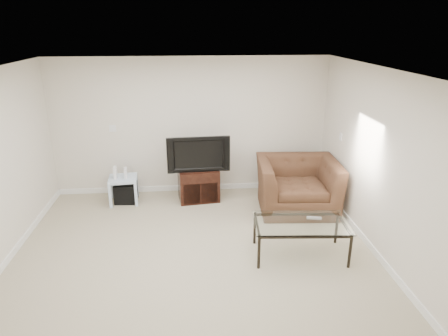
{
  "coord_description": "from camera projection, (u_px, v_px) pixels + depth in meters",
  "views": [
    {
      "loc": [
        -0.0,
        -4.63,
        3.02
      ],
      "look_at": [
        0.5,
        1.2,
        0.9
      ],
      "focal_mm": 32.0,
      "sensor_mm": 36.0,
      "label": 1
    }
  ],
  "objects": [
    {
      "name": "floor",
      "position": [
        195.0,
        262.0,
        5.36
      ],
      "size": [
        5.0,
        5.0,
        0.0
      ],
      "primitive_type": "plane",
      "color": "tan",
      "rests_on": "ground"
    },
    {
      "name": "ceiling",
      "position": [
        189.0,
        72.0,
        4.51
      ],
      "size": [
        5.0,
        5.0,
        0.0
      ],
      "primitive_type": "plane",
      "color": "white",
      "rests_on": "ground"
    },
    {
      "name": "wall_back",
      "position": [
        191.0,
        127.0,
        7.28
      ],
      "size": [
        5.0,
        0.02,
        2.5
      ],
      "primitive_type": "cube",
      "color": "silver",
      "rests_on": "ground"
    },
    {
      "name": "wall_right",
      "position": [
        386.0,
        170.0,
        5.14
      ],
      "size": [
        0.02,
        5.0,
        2.5
      ],
      "primitive_type": "cube",
      "color": "silver",
      "rests_on": "ground"
    },
    {
      "name": "plate_back",
      "position": [
        113.0,
        128.0,
        7.16
      ],
      "size": [
        0.12,
        0.02,
        0.12
      ],
      "primitive_type": "cube",
      "color": "white",
      "rests_on": "wall_back"
    },
    {
      "name": "plate_right_switch",
      "position": [
        341.0,
        137.0,
        6.64
      ],
      "size": [
        0.02,
        0.09,
        0.13
      ],
      "primitive_type": "cube",
      "color": "white",
      "rests_on": "wall_right"
    },
    {
      "name": "plate_right_outlet",
      "position": [
        342.0,
        196.0,
        6.68
      ],
      "size": [
        0.02,
        0.08,
        0.12
      ],
      "primitive_type": "cube",
      "color": "white",
      "rests_on": "wall_right"
    },
    {
      "name": "tv_stand",
      "position": [
        199.0,
        184.0,
        7.19
      ],
      "size": [
        0.76,
        0.57,
        0.59
      ],
      "primitive_type": null,
      "rotation": [
        0.0,
        0.0,
        0.12
      ],
      "color": "black",
      "rests_on": "floor"
    },
    {
      "name": "dvd_player",
      "position": [
        199.0,
        175.0,
        7.09
      ],
      "size": [
        0.38,
        0.29,
        0.05
      ],
      "primitive_type": "cube",
      "rotation": [
        0.0,
        0.0,
        0.12
      ],
      "color": "black",
      "rests_on": "tv_stand"
    },
    {
      "name": "television",
      "position": [
        198.0,
        153.0,
        6.96
      ],
      "size": [
        1.02,
        0.26,
        0.63
      ],
      "primitive_type": "imported",
      "rotation": [
        0.0,
        0.0,
        0.06
      ],
      "color": "black",
      "rests_on": "tv_stand"
    },
    {
      "name": "side_table",
      "position": [
        124.0,
        190.0,
        7.11
      ],
      "size": [
        0.53,
        0.53,
        0.47
      ],
      "primitive_type": null,
      "rotation": [
        0.0,
        0.0,
        0.09
      ],
      "color": "silver",
      "rests_on": "floor"
    },
    {
      "name": "subwoofer",
      "position": [
        126.0,
        193.0,
        7.15
      ],
      "size": [
        0.39,
        0.39,
        0.36
      ],
      "primitive_type": "cube",
      "rotation": [
        0.0,
        0.0,
        -0.07
      ],
      "color": "black",
      "rests_on": "floor"
    },
    {
      "name": "game_console",
      "position": [
        115.0,
        173.0,
        6.95
      ],
      "size": [
        0.06,
        0.16,
        0.21
      ],
      "primitive_type": "cube",
      "rotation": [
        0.0,
        0.0,
        0.06
      ],
      "color": "white",
      "rests_on": "side_table"
    },
    {
      "name": "game_case",
      "position": [
        126.0,
        173.0,
        6.99
      ],
      "size": [
        0.07,
        0.14,
        0.18
      ],
      "primitive_type": "cube",
      "rotation": [
        0.0,
        0.0,
        0.15
      ],
      "color": "silver",
      "rests_on": "side_table"
    },
    {
      "name": "recliner",
      "position": [
        298.0,
        177.0,
        6.73
      ],
      "size": [
        1.39,
        0.95,
        1.16
      ],
      "primitive_type": "imported",
      "rotation": [
        0.0,
        0.0,
        -0.07
      ],
      "color": "#492C1D",
      "rests_on": "floor"
    },
    {
      "name": "coffee_table",
      "position": [
        300.0,
        239.0,
        5.46
      ],
      "size": [
        1.32,
        0.81,
        0.5
      ],
      "primitive_type": null,
      "rotation": [
        0.0,
        0.0,
        -0.07
      ],
      "color": "black",
      "rests_on": "floor"
    },
    {
      "name": "remote",
      "position": [
        314.0,
        218.0,
        5.47
      ],
      "size": [
        0.21,
        0.09,
        0.02
      ],
      "primitive_type": "cube",
      "rotation": [
        0.0,
        0.0,
        -0.2
      ],
      "color": "#B2B2B7",
      "rests_on": "coffee_table"
    }
  ]
}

